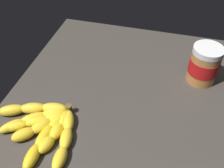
% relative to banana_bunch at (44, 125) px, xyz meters
% --- Properties ---
extents(ground_plane, '(0.93, 0.74, 0.04)m').
position_rel_banana_bunch_xyz_m(ground_plane, '(0.15, -0.19, -0.04)').
color(ground_plane, '#38332D').
extents(banana_bunch, '(0.23, 0.27, 0.03)m').
position_rel_banana_bunch_xyz_m(banana_bunch, '(0.00, 0.00, 0.00)').
color(banana_bunch, yellow).
rests_on(banana_bunch, ground_plane).
extents(peanut_butter_jar, '(0.10, 0.10, 0.14)m').
position_rel_banana_bunch_xyz_m(peanut_butter_jar, '(0.34, -0.44, 0.05)').
color(peanut_butter_jar, '#B27238').
rests_on(peanut_butter_jar, ground_plane).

